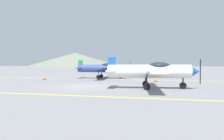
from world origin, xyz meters
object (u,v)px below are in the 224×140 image
airplane_mid (103,68)px  traffic_cone_side (44,77)px  car_sedan (126,70)px  airplane_near (152,71)px  traffic_cone_front (156,79)px

airplane_mid → traffic_cone_side: (-6.49, -3.28, -1.05)m
car_sedan → traffic_cone_side: 14.84m
airplane_near → traffic_cone_front: bearing=87.9°
airplane_mid → airplane_near: bearing=-56.0°
car_sedan → traffic_cone_front: bearing=-67.9°
airplane_mid → traffic_cone_front: 7.57m
car_sedan → traffic_cone_side: (-8.13, -12.40, -0.56)m
airplane_near → traffic_cone_front: 6.31m
traffic_cone_side → airplane_near: bearing=-25.9°
car_sedan → traffic_cone_front: size_ratio=7.85×
traffic_cone_front → traffic_cone_side: bearing=179.6°
airplane_mid → car_sedan: bearing=79.8°
airplane_near → car_sedan: bearing=104.5°
car_sedan → traffic_cone_side: bearing=-123.3°
airplane_mid → traffic_cone_front: airplane_mid is taller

